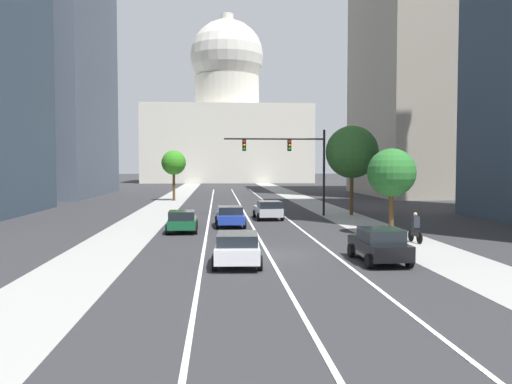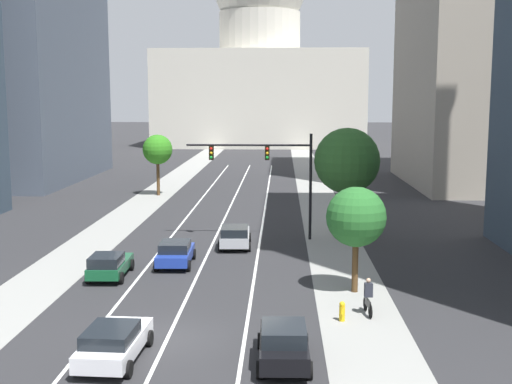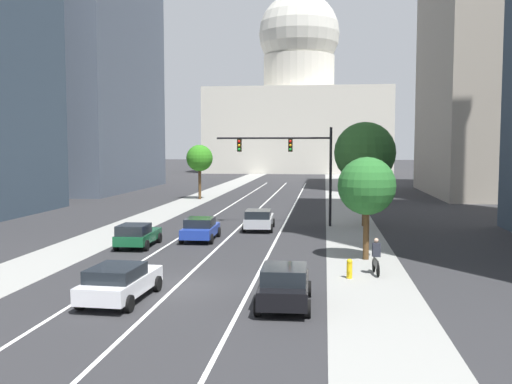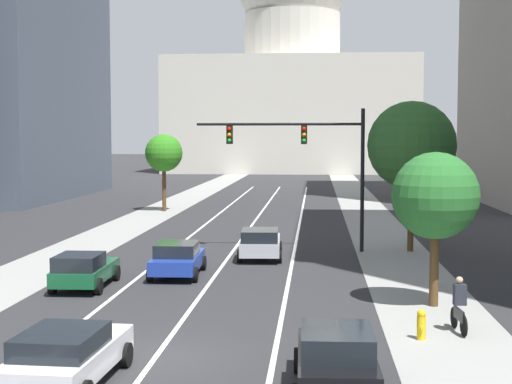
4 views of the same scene
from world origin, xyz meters
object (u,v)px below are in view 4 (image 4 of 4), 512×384
Objects in this scene: car_green at (84,270)px; cyclist at (459,305)px; car_black at (336,359)px; street_tree_near_left at (164,153)px; car_blue at (178,258)px; traffic_signal_mast at (311,152)px; street_tree_near_right at (435,196)px; car_silver at (260,243)px; fire_hydrant at (421,324)px; car_white at (67,355)px; street_tree_mid_right at (412,146)px; capitol_building at (292,79)px.

cyclist reaches higher than car_green.
street_tree_near_left is (-12.66, 42.34, 3.84)m from car_black.
cyclist is (10.27, -8.59, 0.09)m from car_blue.
street_tree_near_right is (4.42, -12.53, -1.29)m from traffic_signal_mast.
cyclist is at bearing -65.66° from street_tree_near_left.
car_silver is 4.80× the size of fire_hydrant.
car_blue is at bearing -48.96° from car_green.
street_tree_near_right is (3.66, 9.36, 3.09)m from car_black.
car_white is 19.48m from car_silver.
car_silver reaches higher than car_green.
car_blue is 0.54× the size of street_tree_mid_right.
cyclist reaches higher than car_white.
car_black is at bearing -88.02° from traffic_signal_mast.
street_tree_mid_right is at bearing -84.28° from capitol_building.
traffic_signal_mast is 23.67m from street_tree_near_left.
car_black is at bearing -73.36° from street_tree_near_left.
capitol_building reaches higher than traffic_signal_mast.
capitol_building is 9.85× the size of car_silver.
street_tree_near_right is (10.05, -5.01, 3.13)m from car_blue.
car_blue is (0.01, 14.39, 0.00)m from car_white.
street_tree_mid_right is at bearing -49.61° from street_tree_near_left.
car_blue is 0.78× the size of street_tree_near_right.
capitol_building is 25.02× the size of cyclist.
street_tree_mid_right reaches higher than traffic_signal_mast.
car_green is 14.38m from traffic_signal_mast.
fire_hydrant is 5.77m from street_tree_near_right.
capitol_building is 110.93m from fire_hydrant.
car_black is 4.56× the size of fire_hydrant.
cyclist is at bearing -34.97° from car_black.
fire_hydrant is at bearing -160.41° from car_silver.
car_green is at bearing -92.66° from capitol_building.
street_tree_near_right reaches higher than car_blue.
capitol_building reaches higher than car_black.
cyclist reaches higher than car_black.
car_green is 0.96× the size of car_silver.
car_black is at bearing -118.40° from fire_hydrant.
capitol_building is at bearing 95.72° from street_tree_mid_right.
fire_hydrant is 40.71m from street_tree_near_left.
street_tree_near_right is at bearing -70.58° from traffic_signal_mast.
traffic_signal_mast is (5.64, 21.91, 4.42)m from car_white.
traffic_signal_mast is 17.31m from cyclist.
car_white is at bearing -81.60° from street_tree_near_left.
capitol_building is 10.28× the size of car_green.
car_black is 14.93m from car_green.
street_tree_mid_right reaches higher than car_silver.
traffic_signal_mast is (5.64, 7.52, 4.42)m from car_blue.
street_tree_mid_right reaches higher than street_tree_near_left.
traffic_signal_mast is (-0.76, 21.89, 4.38)m from car_black.
car_white is 1.04× the size of car_silver.
street_tree_near_left is (-6.26, 27.97, 3.88)m from car_blue.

